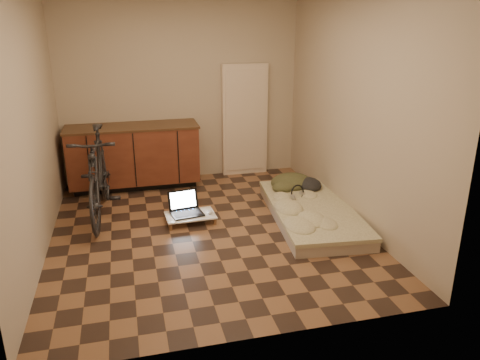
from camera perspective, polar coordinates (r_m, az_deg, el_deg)
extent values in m
cube|color=brown|center=(5.50, -3.95, -6.10)|extent=(3.50, 4.00, 0.00)
cube|color=#C1AE94|center=(7.03, -7.19, 10.55)|extent=(3.50, 0.00, 2.60)
cube|color=#C1AE94|center=(3.20, 1.98, -0.08)|extent=(3.50, 0.00, 2.60)
cube|color=#C1AE94|center=(5.09, -24.15, 5.62)|extent=(0.00, 4.00, 2.60)
cube|color=#C1AE94|center=(5.64, 13.66, 7.98)|extent=(0.00, 4.00, 2.60)
cube|color=black|center=(7.03, -12.56, -0.30)|extent=(1.70, 0.48, 0.10)
cube|color=#532317|center=(6.86, -12.81, 3.05)|extent=(1.80, 0.60, 0.78)
cube|color=#482E1A|center=(6.76, -13.06, 6.35)|extent=(1.84, 0.62, 0.03)
cube|color=beige|center=(7.23, 0.57, 7.31)|extent=(0.70, 0.10, 1.70)
imported|color=black|center=(5.91, -16.92, 1.20)|extent=(0.67, 1.90, 1.21)
cube|color=#B6A591|center=(5.83, 8.71, -4.11)|extent=(1.10, 2.02, 0.12)
cube|color=beige|center=(5.80, 8.75, -3.35)|extent=(1.13, 2.04, 0.05)
cube|color=brown|center=(5.53, -8.45, -5.67)|extent=(0.03, 0.03, 0.08)
cube|color=brown|center=(5.82, -8.92, -4.38)|extent=(0.03, 0.03, 0.08)
cube|color=brown|center=(5.62, -3.10, -5.07)|extent=(0.03, 0.03, 0.08)
cube|color=brown|center=(5.90, -3.83, -3.83)|extent=(0.03, 0.03, 0.08)
cube|color=white|center=(5.69, -6.08, -4.28)|extent=(0.60, 0.41, 0.02)
cube|color=black|center=(5.69, -6.45, -4.13)|extent=(0.41, 0.32, 0.02)
cube|color=black|center=(5.78, -6.97, -2.37)|extent=(0.38, 0.13, 0.24)
cube|color=white|center=(5.78, -6.97, -2.37)|extent=(0.32, 0.10, 0.19)
ellipsoid|color=silver|center=(5.69, -3.70, -3.92)|extent=(0.09, 0.13, 0.04)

